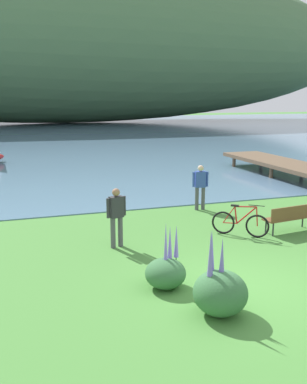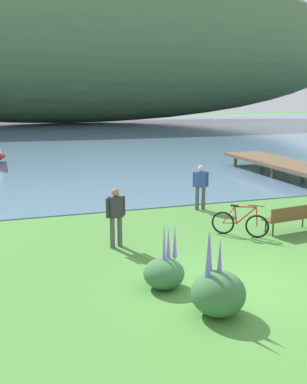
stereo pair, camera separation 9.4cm
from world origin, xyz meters
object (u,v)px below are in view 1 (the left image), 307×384
object	(u,v)px
park_bench_near_camera	(291,216)
person_on_the_grass	(116,214)
person_at_shoreline	(200,185)
bicycle_leaning_near_bench	(240,223)

from	to	relation	value
park_bench_near_camera	person_on_the_grass	size ratio (longest dim) A/B	1.08
person_at_shoreline	person_on_the_grass	xyz separation A→B (m)	(-3.98, -3.09, 0.00)
person_at_shoreline	person_on_the_grass	bearing A→B (deg)	-142.14
bicycle_leaning_near_bench	park_bench_near_camera	bearing A→B (deg)	-5.73
park_bench_near_camera	bicycle_leaning_near_bench	bearing A→B (deg)	174.27
bicycle_leaning_near_bench	person_on_the_grass	world-z (taller)	person_on_the_grass
person_at_shoreline	bicycle_leaning_near_bench	bearing A→B (deg)	-92.21
person_at_shoreline	person_on_the_grass	size ratio (longest dim) A/B	1.00
person_at_shoreline	park_bench_near_camera	bearing A→B (deg)	-65.51
person_on_the_grass	bicycle_leaning_near_bench	bearing A→B (deg)	-2.72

